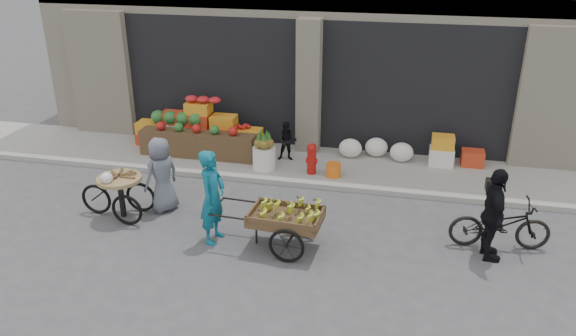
% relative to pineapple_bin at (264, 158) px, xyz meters
% --- Properties ---
extents(ground, '(80.00, 80.00, 0.00)m').
position_rel_pineapple_bin_xyz_m(ground, '(0.75, -3.60, -0.37)').
color(ground, '#424244').
rests_on(ground, ground).
extents(sidewalk, '(18.00, 2.20, 0.12)m').
position_rel_pineapple_bin_xyz_m(sidewalk, '(0.75, 0.50, -0.31)').
color(sidewalk, gray).
rests_on(sidewalk, ground).
extents(fruit_display, '(3.10, 1.12, 1.24)m').
position_rel_pineapple_bin_xyz_m(fruit_display, '(-1.73, 0.78, 0.30)').
color(fruit_display, '#BA3519').
rests_on(fruit_display, sidewalk).
extents(pineapple_bin, '(0.52, 0.52, 0.50)m').
position_rel_pineapple_bin_xyz_m(pineapple_bin, '(0.00, 0.00, 0.00)').
color(pineapple_bin, silver).
rests_on(pineapple_bin, sidewalk).
extents(fire_hydrant, '(0.22, 0.22, 0.71)m').
position_rel_pineapple_bin_xyz_m(fire_hydrant, '(1.10, -0.05, 0.13)').
color(fire_hydrant, '#A5140F').
rests_on(fire_hydrant, sidewalk).
extents(orange_bucket, '(0.32, 0.32, 0.30)m').
position_rel_pineapple_bin_xyz_m(orange_bucket, '(1.60, -0.10, -0.10)').
color(orange_bucket, orange).
rests_on(orange_bucket, sidewalk).
extents(right_bay_goods, '(3.35, 0.60, 0.70)m').
position_rel_pineapple_bin_xyz_m(right_bay_goods, '(3.36, 1.10, 0.04)').
color(right_bay_goods, silver).
rests_on(right_bay_goods, sidewalk).
extents(seated_person, '(0.51, 0.43, 0.93)m').
position_rel_pineapple_bin_xyz_m(seated_person, '(0.40, 0.60, 0.21)').
color(seated_person, black).
rests_on(seated_person, sidewalk).
extents(banana_cart, '(2.15, 0.98, 0.88)m').
position_rel_pineapple_bin_xyz_m(banana_cart, '(1.15, -3.04, 0.27)').
color(banana_cart, brown).
rests_on(banana_cart, ground).
extents(vendor_woman, '(0.48, 0.67, 1.72)m').
position_rel_pineapple_bin_xyz_m(vendor_woman, '(-0.11, -3.06, 0.49)').
color(vendor_woman, '#0F5F76').
rests_on(vendor_woman, ground).
extents(tricycle_cart, '(1.42, 0.85, 0.95)m').
position_rel_pineapple_bin_xyz_m(tricycle_cart, '(-2.15, -2.61, 0.20)').
color(tricycle_cart, '#9E7F51').
rests_on(tricycle_cart, ground).
extents(vendor_grey, '(0.78, 0.88, 1.51)m').
position_rel_pineapple_bin_xyz_m(vendor_grey, '(-1.48, -2.16, 0.38)').
color(vendor_grey, slate).
rests_on(vendor_grey, ground).
extents(bicycle, '(1.77, 0.78, 0.90)m').
position_rel_pineapple_bin_xyz_m(bicycle, '(4.81, -2.21, 0.08)').
color(bicycle, black).
rests_on(bicycle, ground).
extents(cyclist, '(0.50, 1.00, 1.64)m').
position_rel_pineapple_bin_xyz_m(cyclist, '(4.61, -2.61, 0.45)').
color(cyclist, black).
rests_on(cyclist, ground).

